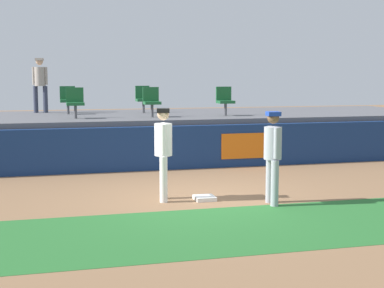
% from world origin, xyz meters
% --- Properties ---
extents(ground_plane, '(60.00, 60.00, 0.00)m').
position_xyz_m(ground_plane, '(0.00, 0.00, 0.00)').
color(ground_plane, '#846042').
extents(grass_foreground_strip, '(18.00, 2.80, 0.01)m').
position_xyz_m(grass_foreground_strip, '(0.00, -2.20, 0.00)').
color(grass_foreground_strip, '#26662B').
rests_on(grass_foreground_strip, ground_plane).
extents(first_base, '(0.40, 0.40, 0.08)m').
position_xyz_m(first_base, '(0.05, -0.08, 0.04)').
color(first_base, white).
rests_on(first_base, ground_plane).
extents(player_fielder_home, '(0.42, 0.55, 1.82)m').
position_xyz_m(player_fielder_home, '(-0.74, 0.10, 1.05)').
color(player_fielder_home, white).
rests_on(player_fielder_home, ground_plane).
extents(player_runner_visitor, '(0.36, 0.50, 1.78)m').
position_xyz_m(player_runner_visitor, '(1.20, -0.76, 1.03)').
color(player_runner_visitor, '#9EA3AD').
rests_on(player_runner_visitor, ground_plane).
extents(field_wall, '(18.00, 0.26, 1.13)m').
position_xyz_m(field_wall, '(0.01, 3.70, 0.57)').
color(field_wall, navy).
rests_on(field_wall, ground_plane).
extents(bleacher_platform, '(18.00, 4.80, 1.27)m').
position_xyz_m(bleacher_platform, '(0.00, 6.27, 0.64)').
color(bleacher_platform, '#59595E').
rests_on(bleacher_platform, ground_plane).
extents(seat_front_right, '(0.46, 0.44, 0.84)m').
position_xyz_m(seat_front_right, '(2.13, 5.14, 1.74)').
color(seat_front_right, '#4C4C51').
rests_on(seat_front_right, bleacher_platform).
extents(seat_front_left, '(0.47, 0.44, 0.84)m').
position_xyz_m(seat_front_left, '(-2.16, 5.14, 1.75)').
color(seat_front_left, '#4C4C51').
rests_on(seat_front_left, bleacher_platform).
extents(seat_front_center, '(0.45, 0.44, 0.84)m').
position_xyz_m(seat_front_center, '(-0.04, 5.14, 1.74)').
color(seat_front_center, '#4C4C51').
rests_on(seat_front_center, bleacher_platform).
extents(seat_back_left, '(0.46, 0.44, 0.84)m').
position_xyz_m(seat_back_left, '(-2.28, 6.94, 1.74)').
color(seat_back_left, '#4C4C51').
rests_on(seat_back_left, bleacher_platform).
extents(seat_back_center, '(0.44, 0.44, 0.84)m').
position_xyz_m(seat_back_center, '(0.02, 6.94, 1.74)').
color(seat_back_center, '#4C4C51').
rests_on(seat_back_center, bleacher_platform).
extents(spectator_hooded, '(0.47, 0.38, 1.70)m').
position_xyz_m(spectator_hooded, '(-3.08, 7.75, 2.26)').
color(spectator_hooded, '#33384C').
rests_on(spectator_hooded, bleacher_platform).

